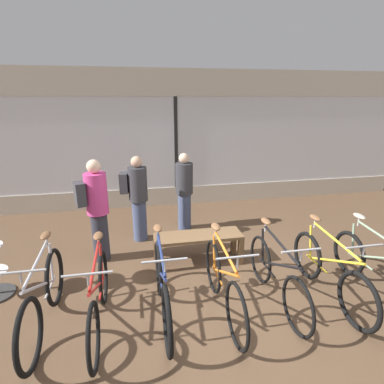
{
  "coord_description": "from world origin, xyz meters",
  "views": [
    {
      "loc": [
        -0.96,
        -3.32,
        2.58
      ],
      "look_at": [
        0.0,
        1.72,
        0.95
      ],
      "focal_mm": 28.0,
      "sensor_mm": 36.0,
      "label": 1
    }
  ],
  "objects_px": {
    "bicycle_right": "(329,272)",
    "bicycle_far_right": "(375,269)",
    "display_bench": "(198,240)",
    "bicycle_far_left": "(44,299)",
    "bicycle_center": "(223,284)",
    "customer_near_rack": "(97,208)",
    "bicycle_left": "(99,299)",
    "bicycle_center_left": "(162,288)",
    "customer_mid_floor": "(184,191)",
    "customer_by_window": "(137,196)",
    "bicycle_center_right": "(276,276)"
  },
  "relations": [
    {
      "from": "bicycle_right",
      "to": "bicycle_far_right",
      "type": "relative_size",
      "value": 1.02
    },
    {
      "from": "bicycle_right",
      "to": "display_bench",
      "type": "bearing_deg",
      "value": 141.44
    },
    {
      "from": "bicycle_far_left",
      "to": "bicycle_center",
      "type": "distance_m",
      "value": 2.09
    },
    {
      "from": "bicycle_far_left",
      "to": "customer_near_rack",
      "type": "xyz_separation_m",
      "value": [
        0.46,
        1.49,
        0.51
      ]
    },
    {
      "from": "bicycle_left",
      "to": "bicycle_center_left",
      "type": "xyz_separation_m",
      "value": [
        0.73,
        0.05,
        0.01
      ]
    },
    {
      "from": "bicycle_left",
      "to": "bicycle_right",
      "type": "height_order",
      "value": "bicycle_right"
    },
    {
      "from": "bicycle_right",
      "to": "customer_mid_floor",
      "type": "bearing_deg",
      "value": 120.7
    },
    {
      "from": "bicycle_right",
      "to": "customer_by_window",
      "type": "height_order",
      "value": "customer_by_window"
    },
    {
      "from": "bicycle_left",
      "to": "bicycle_center",
      "type": "distance_m",
      "value": 1.47
    },
    {
      "from": "bicycle_far_left",
      "to": "bicycle_center_left",
      "type": "relative_size",
      "value": 1.0
    },
    {
      "from": "bicycle_left",
      "to": "customer_near_rack",
      "type": "relative_size",
      "value": 1.02
    },
    {
      "from": "bicycle_left",
      "to": "bicycle_center_left",
      "type": "height_order",
      "value": "bicycle_center_left"
    },
    {
      "from": "bicycle_left",
      "to": "customer_by_window",
      "type": "bearing_deg",
      "value": 77.51
    },
    {
      "from": "bicycle_left",
      "to": "bicycle_right",
      "type": "relative_size",
      "value": 0.98
    },
    {
      "from": "bicycle_left",
      "to": "bicycle_center",
      "type": "height_order",
      "value": "bicycle_center"
    },
    {
      "from": "bicycle_far_right",
      "to": "bicycle_center_left",
      "type": "bearing_deg",
      "value": 178.32
    },
    {
      "from": "display_bench",
      "to": "customer_near_rack",
      "type": "height_order",
      "value": "customer_near_rack"
    },
    {
      "from": "bicycle_center_left",
      "to": "bicycle_center_right",
      "type": "bearing_deg",
      "value": -0.02
    },
    {
      "from": "bicycle_right",
      "to": "display_bench",
      "type": "xyz_separation_m",
      "value": [
        -1.51,
        1.2,
        0.02
      ]
    },
    {
      "from": "bicycle_right",
      "to": "bicycle_far_right",
      "type": "distance_m",
      "value": 0.67
    },
    {
      "from": "bicycle_center_left",
      "to": "bicycle_right",
      "type": "xyz_separation_m",
      "value": [
        2.19,
        -0.05,
        -0.02
      ]
    },
    {
      "from": "bicycle_far_left",
      "to": "customer_near_rack",
      "type": "height_order",
      "value": "customer_near_rack"
    },
    {
      "from": "customer_near_rack",
      "to": "customer_mid_floor",
      "type": "relative_size",
      "value": 1.08
    },
    {
      "from": "bicycle_left",
      "to": "bicycle_center_right",
      "type": "bearing_deg",
      "value": 1.18
    },
    {
      "from": "bicycle_far_left",
      "to": "customer_mid_floor",
      "type": "bearing_deg",
      "value": 50.34
    },
    {
      "from": "bicycle_far_right",
      "to": "bicycle_right",
      "type": "bearing_deg",
      "value": 177.3
    },
    {
      "from": "bicycle_left",
      "to": "display_bench",
      "type": "distance_m",
      "value": 1.85
    },
    {
      "from": "bicycle_far_left",
      "to": "bicycle_far_right",
      "type": "xyz_separation_m",
      "value": [
        4.2,
        -0.13,
        -0.03
      ]
    },
    {
      "from": "bicycle_far_right",
      "to": "bicycle_center",
      "type": "bearing_deg",
      "value": 179.54
    },
    {
      "from": "bicycle_center",
      "to": "customer_near_rack",
      "type": "height_order",
      "value": "customer_near_rack"
    },
    {
      "from": "bicycle_center",
      "to": "bicycle_center_left",
      "type": "bearing_deg",
      "value": 174.88
    },
    {
      "from": "customer_mid_floor",
      "to": "bicycle_center",
      "type": "bearing_deg",
      "value": -88.65
    },
    {
      "from": "bicycle_far_left",
      "to": "bicycle_far_right",
      "type": "distance_m",
      "value": 4.21
    },
    {
      "from": "bicycle_left",
      "to": "bicycle_center_left",
      "type": "distance_m",
      "value": 0.73
    },
    {
      "from": "bicycle_far_right",
      "to": "bicycle_far_left",
      "type": "bearing_deg",
      "value": 178.21
    },
    {
      "from": "bicycle_center",
      "to": "bicycle_right",
      "type": "height_order",
      "value": "bicycle_center"
    },
    {
      "from": "bicycle_far_left",
      "to": "display_bench",
      "type": "xyz_separation_m",
      "value": [
        2.02,
        1.1,
        0.0
      ]
    },
    {
      "from": "bicycle_center_left",
      "to": "customer_by_window",
      "type": "distance_m",
      "value": 2.24
    },
    {
      "from": "bicycle_far_right",
      "to": "customer_near_rack",
      "type": "relative_size",
      "value": 1.03
    },
    {
      "from": "bicycle_far_left",
      "to": "bicycle_left",
      "type": "relative_size",
      "value": 1.01
    },
    {
      "from": "customer_near_rack",
      "to": "customer_by_window",
      "type": "bearing_deg",
      "value": 44.87
    },
    {
      "from": "bicycle_right",
      "to": "customer_near_rack",
      "type": "relative_size",
      "value": 1.05
    },
    {
      "from": "bicycle_far_right",
      "to": "customer_mid_floor",
      "type": "xyz_separation_m",
      "value": [
        -2.18,
        2.57,
        0.45
      ]
    },
    {
      "from": "bicycle_left",
      "to": "customer_by_window",
      "type": "height_order",
      "value": "customer_by_window"
    },
    {
      "from": "bicycle_center",
      "to": "customer_mid_floor",
      "type": "xyz_separation_m",
      "value": [
        -0.06,
        2.56,
        0.41
      ]
    },
    {
      "from": "bicycle_far_right",
      "to": "customer_near_rack",
      "type": "bearing_deg",
      "value": 156.51
    },
    {
      "from": "bicycle_right",
      "to": "customer_near_rack",
      "type": "distance_m",
      "value": 3.5
    },
    {
      "from": "bicycle_center",
      "to": "bicycle_right",
      "type": "bearing_deg",
      "value": 0.57
    },
    {
      "from": "customer_by_window",
      "to": "customer_mid_floor",
      "type": "relative_size",
      "value": 1.02
    },
    {
      "from": "display_bench",
      "to": "bicycle_center_right",
      "type": "bearing_deg",
      "value": -55.64
    }
  ]
}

